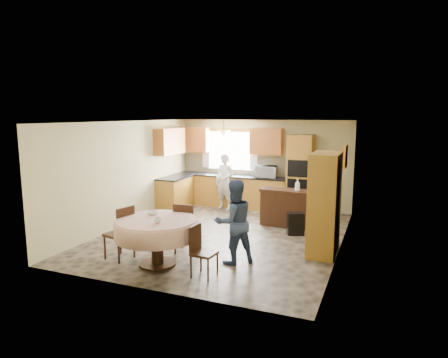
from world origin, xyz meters
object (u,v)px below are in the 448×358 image
dining_table (157,229)px  person_dining (234,222)px  sideboard (285,209)px  chair_back (186,226)px  chair_left (122,230)px  chair_right (201,248)px  person_sink (225,182)px  cupboard (325,204)px  oven_tower (300,174)px

dining_table → person_dining: size_ratio=0.96×
sideboard → chair_back: size_ratio=1.19×
chair_left → chair_right: bearing=96.9°
person_sink → chair_right: bearing=-64.1°
chair_right → person_sink: 4.73m
cupboard → person_dining: 1.83m
dining_table → chair_left: chair_left is taller
chair_left → person_dining: person_dining is taller
chair_right → cupboard: bearing=-37.2°
cupboard → dining_table: (-2.64, -1.75, -0.32)m
oven_tower → chair_left: oven_tower is taller
sideboard → dining_table: dining_table is taller
dining_table → person_dining: (1.22, 0.61, 0.11)m
chair_back → chair_left: bearing=32.7°
dining_table → chair_right: 0.95m
sideboard → cupboard: 2.02m
chair_back → person_sink: 3.70m
cupboard → person_dining: cupboard is taller
chair_right → person_sink: (-1.38, 4.52, 0.31)m
dining_table → chair_left: size_ratio=1.47×
chair_right → person_dining: size_ratio=0.56×
cupboard → chair_left: cupboard is taller
oven_tower → cupboard: (1.07, -3.02, -0.09)m
oven_tower → sideboard: bearing=-92.4°
oven_tower → sideboard: size_ratio=1.81×
sideboard → person_sink: (-1.97, 1.04, 0.37)m
chair_left → chair_right: chair_left is taller
dining_table → chair_left: bearing=179.9°
person_dining → sideboard: bearing=-140.7°
oven_tower → person_sink: (-2.03, -0.39, -0.27)m
cupboard → sideboard: bearing=125.5°
person_sink → person_dining: person_sink is taller
dining_table → chair_right: bearing=-9.0°
dining_table → cupboard: bearing=33.5°
cupboard → person_sink: (-3.10, 2.63, -0.19)m
oven_tower → chair_back: 4.29m
cupboard → dining_table: bearing=-146.5°
chair_right → person_sink: size_ratio=0.55×
chair_back → chair_right: chair_back is taller
chair_right → person_dining: person_dining is taller
chair_left → chair_back: size_ratio=1.02×
chair_right → chair_back: bearing=44.9°
oven_tower → dining_table: oven_tower is taller
chair_back → person_dining: size_ratio=0.64×
cupboard → person_sink: 4.07m
cupboard → chair_back: cupboard is taller
person_sink → chair_left: bearing=-84.8°
sideboard → cupboard: size_ratio=0.60×
oven_tower → person_sink: 2.09m
cupboard → chair_right: cupboard is taller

